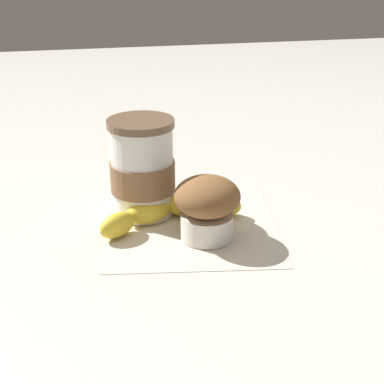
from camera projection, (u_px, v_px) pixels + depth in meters
The scene contains 5 objects.
ground_plane at pixel (192, 226), 0.73m from camera, with size 3.00×3.00×0.00m, color beige.
paper_napkin at pixel (192, 226), 0.73m from camera, with size 0.23×0.23×0.00m, color beige.
coffee_cup at pixel (142, 169), 0.74m from camera, with size 0.09×0.09×0.14m.
muffin at pixel (207, 205), 0.68m from camera, with size 0.09×0.09×0.08m.
banana at pixel (169, 211), 0.74m from camera, with size 0.21×0.09×0.03m.
Camera 1 is at (-0.14, -0.63, 0.34)m, focal length 50.00 mm.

